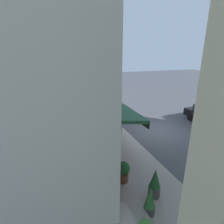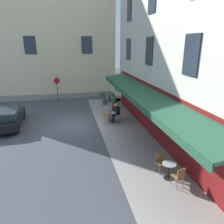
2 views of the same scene
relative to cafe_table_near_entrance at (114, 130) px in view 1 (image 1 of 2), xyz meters
The scene contains 14 objects.
ground_plane 2.98m from the cafe_table_near_entrance, 90.32° to the left, with size 70.00×70.00×0.00m, color #42444C.
sidewalk_cafe_terrace 3.33m from the cafe_table_near_entrance, behind, with size 20.50×3.20×0.01m, color gray.
cafe_table_near_entrance is the anchor object (origin of this frame).
cafe_chair_wicker_under_awning 0.63m from the cafe_table_near_entrance, 131.66° to the left, with size 0.56×0.56×0.91m.
cafe_chair_wicker_by_window 0.63m from the cafe_table_near_entrance, 49.93° to the right, with size 0.56×0.56×0.91m.
cafe_table_mid_terrace 7.37m from the cafe_table_near_entrance, behind, with size 0.60×0.60×0.75m.
cafe_chair_wicker_facing_street 6.74m from the cafe_table_near_entrance, behind, with size 0.47×0.47×0.91m.
cafe_chair_wicker_near_door 8.00m from the cafe_table_near_entrance, behind, with size 0.48×0.48×0.91m.
seated_patron_in_black 0.47m from the cafe_table_near_entrance, 49.93° to the right, with size 0.67×0.69×1.37m.
seated_companion_in_grey 0.46m from the cafe_table_near_entrance, 131.66° to the left, with size 0.61×0.62×1.28m.
potted_plant_entrance_right 3.94m from the cafe_table_near_entrance, 14.97° to the right, with size 0.55×0.55×0.88m.
potted_plant_by_steps 5.73m from the cafe_table_near_entrance, ahead, with size 0.36×0.36×1.17m.
potted_plant_under_sign 4.93m from the cafe_table_near_entrance, ahead, with size 0.43×0.43×1.13m.
parked_car_black 7.44m from the cafe_table_near_entrance, 85.39° to the left, with size 4.37×1.99×1.33m.
Camera 1 is at (9.45, -6.46, 5.01)m, focal length 29.04 mm.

